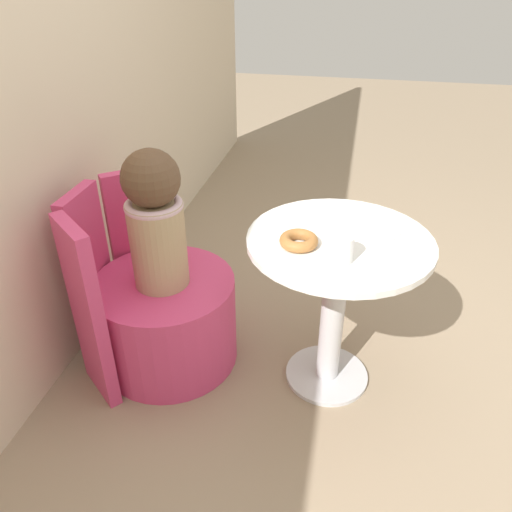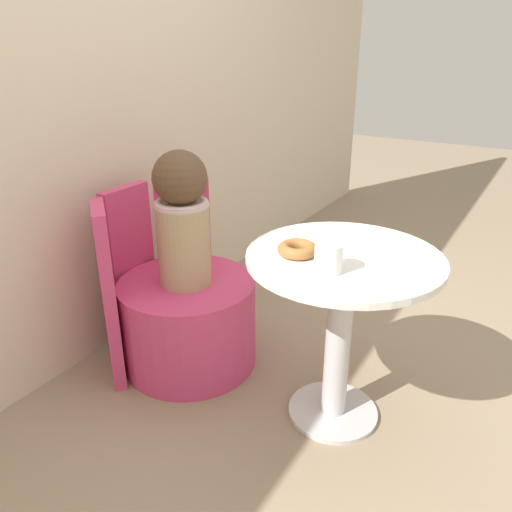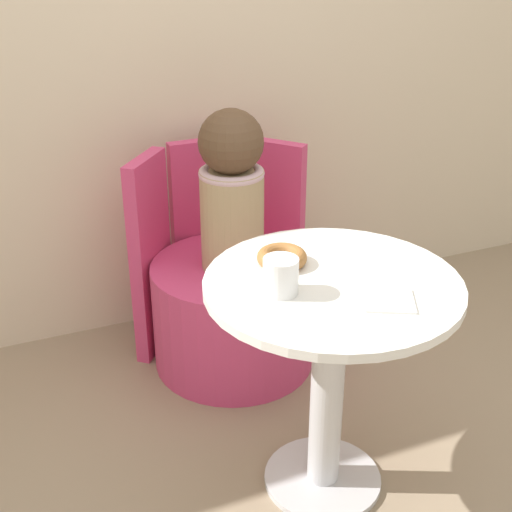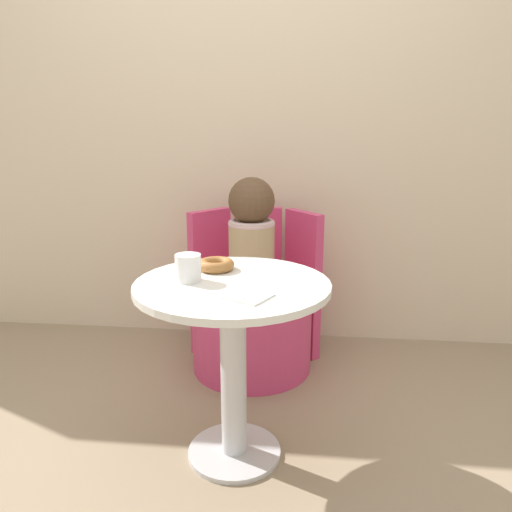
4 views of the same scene
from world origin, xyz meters
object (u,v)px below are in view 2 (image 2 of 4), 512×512
at_px(round_table, 341,302).
at_px(donut, 297,249).
at_px(cup, 329,258).
at_px(tub_chair, 189,322).
at_px(child_figure, 182,218).

bearing_deg(round_table, donut, 120.45).
xyz_separation_m(round_table, cup, (-0.15, -0.00, 0.23)).
bearing_deg(tub_chair, child_figure, 180.00).
height_order(tub_chair, donut, donut).
distance_m(round_table, tub_chair, 0.75).
xyz_separation_m(round_table, child_figure, (-0.01, 0.69, 0.19)).
xyz_separation_m(tub_chair, child_figure, (-0.00, 0.00, 0.48)).
bearing_deg(round_table, cup, -178.24).
relative_size(round_table, donut, 4.98).
bearing_deg(donut, child_figure, 83.03).
distance_m(child_figure, cup, 0.71).
height_order(round_table, donut, donut).
height_order(tub_chair, child_figure, child_figure).
bearing_deg(tub_chair, cup, -101.10).
distance_m(tub_chair, child_figure, 0.48).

